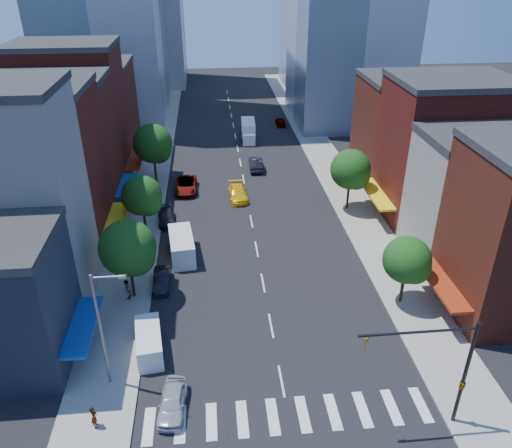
{
  "coord_description": "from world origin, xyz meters",
  "views": [
    {
      "loc": [
        -4.28,
        -25.36,
        26.62
      ],
      "look_at": [
        -0.43,
        14.18,
        5.0
      ],
      "focal_mm": 35.0,
      "sensor_mm": 36.0,
      "label": 1
    }
  ],
  "objects": [
    {
      "name": "tree_right_near",
      "position": [
        11.65,
        7.92,
        4.19
      ],
      "size": [
        4.0,
        4.0,
        6.2
      ],
      "color": "black",
      "rests_on": "sidewalk_right"
    },
    {
      "name": "tree_left_near",
      "position": [
        -11.35,
        10.92,
        4.87
      ],
      "size": [
        4.8,
        4.8,
        7.3
      ],
      "color": "black",
      "rests_on": "sidewalk_left"
    },
    {
      "name": "taxi",
      "position": [
        -1.14,
        30.15,
        0.74
      ],
      "size": [
        2.32,
        5.21,
        1.49
      ],
      "primitive_type": "imported",
      "rotation": [
        0.0,
        0.0,
        0.05
      ],
      "color": "yellow",
      "rests_on": "ground"
    },
    {
      "name": "bldg_left_3",
      "position": [
        -21.0,
        29.0,
        7.5
      ],
      "size": [
        12.0,
        8.0,
        15.0
      ],
      "primitive_type": "cube",
      "color": "#582116",
      "rests_on": "ground"
    },
    {
      "name": "bldg_right_2",
      "position": [
        21.0,
        24.0,
        7.5
      ],
      "size": [
        12.0,
        10.0,
        15.0
      ],
      "primitive_type": "cube",
      "color": "#5C1915",
      "rests_on": "ground"
    },
    {
      "name": "parked_car_second",
      "position": [
        -9.19,
        12.43,
        0.66
      ],
      "size": [
        1.49,
        4.02,
        1.32
      ],
      "primitive_type": "imported",
      "rotation": [
        0.0,
        0.0,
        0.02
      ],
      "color": "black",
      "rests_on": "ground"
    },
    {
      "name": "traffic_signal",
      "position": [
        9.94,
        -4.5,
        4.16
      ],
      "size": [
        7.24,
        2.24,
        8.0
      ],
      "color": "black",
      "rests_on": "sidewalk_right"
    },
    {
      "name": "bldg_left_4",
      "position": [
        -21.0,
        37.5,
        8.5
      ],
      "size": [
        12.0,
        9.0,
        17.0
      ],
      "primitive_type": "cube",
      "color": "#5C1915",
      "rests_on": "ground"
    },
    {
      "name": "pedestrian_near",
      "position": [
        -12.32,
        -2.76,
        0.97
      ],
      "size": [
        0.49,
        0.66,
        1.64
      ],
      "primitive_type": "imported",
      "rotation": [
        0.0,
        0.0,
        1.75
      ],
      "color": "#999999",
      "rests_on": "sidewalk_left"
    },
    {
      "name": "parked_car_front",
      "position": [
        -7.5,
        -1.78,
        0.71
      ],
      "size": [
        2.03,
        4.31,
        1.42
      ],
      "primitive_type": "imported",
      "rotation": [
        0.0,
        0.0,
        -0.09
      ],
      "color": "#B2B3B7",
      "rests_on": "ground"
    },
    {
      "name": "box_truck",
      "position": [
        2.02,
        52.27,
        1.34
      ],
      "size": [
        2.46,
        7.13,
        2.83
      ],
      "rotation": [
        0.0,
        0.0,
        -0.05
      ],
      "color": "white",
      "rests_on": "ground"
    },
    {
      "name": "pedestrian_far",
      "position": [
        -12.01,
        10.7,
        1.05
      ],
      "size": [
        0.75,
        0.93,
        1.8
      ],
      "primitive_type": "imported",
      "rotation": [
        0.0,
        0.0,
        -1.66
      ],
      "color": "#999999",
      "rests_on": "sidewalk_left"
    },
    {
      "name": "bldg_right_1",
      "position": [
        21.0,
        15.0,
        6.0
      ],
      "size": [
        12.0,
        8.0,
        12.0
      ],
      "primitive_type": "cube",
      "color": "beige",
      "rests_on": "ground"
    },
    {
      "name": "cargo_van_near",
      "position": [
        -9.48,
        3.73,
        0.96
      ],
      "size": [
        2.44,
        4.78,
        1.95
      ],
      "rotation": [
        0.0,
        0.0,
        0.14
      ],
      "color": "silver",
      "rests_on": "ground"
    },
    {
      "name": "tree_left_mid",
      "position": [
        -11.35,
        21.92,
        4.53
      ],
      "size": [
        4.2,
        4.2,
        6.65
      ],
      "color": "black",
      "rests_on": "sidewalk_left"
    },
    {
      "name": "tree_left_far",
      "position": [
        -11.35,
        35.92,
        5.2
      ],
      "size": [
        5.0,
        5.0,
        7.75
      ],
      "color": "black",
      "rests_on": "sidewalk_left"
    },
    {
      "name": "cargo_van_far",
      "position": [
        -7.48,
        17.2,
        1.17
      ],
      "size": [
        2.85,
        5.78,
        2.37
      ],
      "rotation": [
        0.0,
        0.0,
        0.12
      ],
      "color": "silver",
      "rests_on": "ground"
    },
    {
      "name": "bldg_left_2",
      "position": [
        -21.0,
        20.5,
        8.0
      ],
      "size": [
        12.0,
        9.0,
        16.0
      ],
      "primitive_type": "cube",
      "color": "#5C1915",
      "rests_on": "ground"
    },
    {
      "name": "traffic_car_oncoming",
      "position": [
        1.96,
        39.4,
        0.82
      ],
      "size": [
        1.84,
        4.99,
        1.63
      ],
      "primitive_type": "imported",
      "rotation": [
        0.0,
        0.0,
        3.12
      ],
      "color": "black",
      "rests_on": "ground"
    },
    {
      "name": "traffic_car_far",
      "position": [
        8.27,
        59.36,
        0.65
      ],
      "size": [
        1.62,
        3.87,
        1.31
      ],
      "primitive_type": "imported",
      "rotation": [
        0.0,
        0.0,
        3.12
      ],
      "color": "#999999",
      "rests_on": "ground"
    },
    {
      "name": "bldg_left_5",
      "position": [
        -21.0,
        47.0,
        6.5
      ],
      "size": [
        12.0,
        10.0,
        13.0
      ],
      "primitive_type": "cube",
      "color": "#582116",
      "rests_on": "ground"
    },
    {
      "name": "bldg_left_1",
      "position": [
        -21.0,
        12.0,
        9.0
      ],
      "size": [
        12.0,
        8.0,
        18.0
      ],
      "primitive_type": "cube",
      "color": "beige",
      "rests_on": "ground"
    },
    {
      "name": "bldg_right_3",
      "position": [
        21.0,
        34.0,
        6.5
      ],
      "size": [
        12.0,
        10.0,
        13.0
      ],
      "primitive_type": "cube",
      "color": "#582116",
      "rests_on": "ground"
    },
    {
      "name": "streetlight",
      "position": [
        -11.81,
        1.0,
        5.28
      ],
      "size": [
        2.25,
        0.25,
        9.0
      ],
      "color": "slate",
      "rests_on": "sidewalk_left"
    },
    {
      "name": "crosswalk",
      "position": [
        0.0,
        -3.0,
        0.01
      ],
      "size": [
        19.0,
        3.0,
        0.01
      ],
      "primitive_type": "cube",
      "color": "silver",
      "rests_on": "ground"
    },
    {
      "name": "sidewalk_left",
      "position": [
        -12.5,
        40.0,
        0.07
      ],
      "size": [
        5.0,
        120.0,
        0.15
      ],
      "primitive_type": "cube",
      "color": "gray",
      "rests_on": "ground"
    },
    {
      "name": "sidewalk_right",
      "position": [
        12.5,
        40.0,
        0.07
      ],
      "size": [
        5.0,
        120.0,
        0.15
      ],
      "primitive_type": "cube",
      "color": "gray",
      "rests_on": "ground"
    },
    {
      "name": "ground",
      "position": [
        0.0,
        0.0,
        0.0
      ],
      "size": [
        220.0,
        220.0,
        0.0
      ],
      "primitive_type": "plane",
      "color": "black",
      "rests_on": "ground"
    },
    {
      "name": "tree_right_far",
      "position": [
        11.65,
        25.92,
        4.86
      ],
      "size": [
        4.6,
        4.6,
        7.2
      ],
      "color": "black",
      "rests_on": "sidewalk_right"
    },
    {
      "name": "parked_car_rear",
      "position": [
        -9.5,
        24.7,
        0.64
      ],
      "size": [
        2.22,
        4.55,
        1.27
      ],
      "primitive_type": "imported",
      "rotation": [
        0.0,
        0.0,
        0.1
      ],
      "color": "black",
      "rests_on": "ground"
    },
    {
      "name": "parked_car_third",
      "position": [
        -7.5,
        33.0,
        0.78
      ],
      "size": [
        2.65,
        5.63,
        1.56
      ],
      "primitive_type": "imported",
      "rotation": [
        0.0,
        0.0,
        -0.01
      ],
      "color": "#999999",
      "rests_on": "ground"
    }
  ]
}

